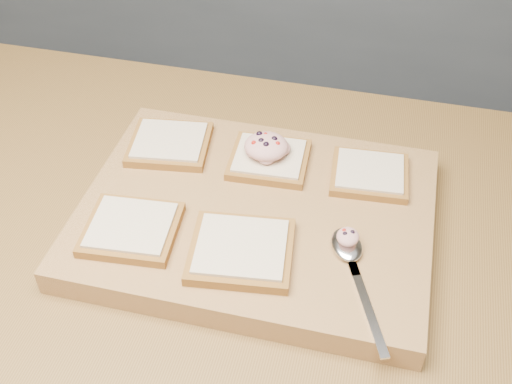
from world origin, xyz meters
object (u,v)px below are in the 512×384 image
cutting_board (256,217)px  tuna_salad_dollop (266,146)px  bread_far_center (269,159)px  spoon (350,253)px

cutting_board → tuna_salad_dollop: (-0.01, 0.10, 0.05)m
bread_far_center → spoon: (0.14, -0.16, -0.00)m
cutting_board → tuna_salad_dollop: size_ratio=7.39×
cutting_board → tuna_salad_dollop: bearing=94.9°
bread_far_center → tuna_salad_dollop: size_ratio=1.82×
bread_far_center → spoon: 0.21m
spoon → tuna_salad_dollop: bearing=133.1°
tuna_salad_dollop → cutting_board: bearing=-85.1°
cutting_board → spoon: size_ratio=2.51×
bread_far_center → spoon: size_ratio=0.62×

